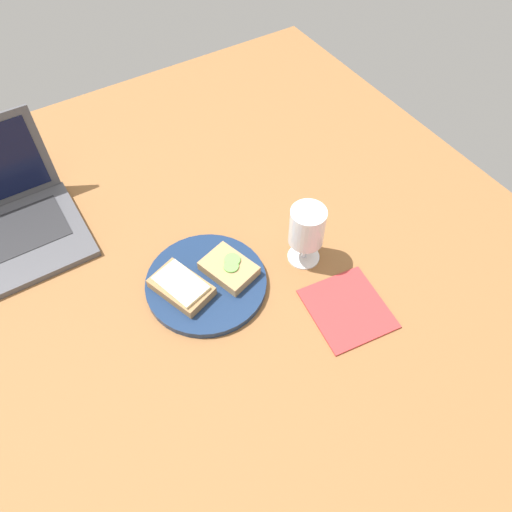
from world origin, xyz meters
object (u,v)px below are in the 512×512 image
(plate, at_px, (206,283))
(sandwich_with_cheese, at_px, (181,287))
(wine_glass, at_px, (307,229))
(napkin, at_px, (348,309))
(sandwich_with_cucumber, at_px, (229,268))

(plate, distance_m, sandwich_with_cheese, 0.06)
(wine_glass, xyz_separation_m, napkin, (-0.00, -0.15, -0.09))
(wine_glass, distance_m, napkin, 0.17)
(wine_glass, bearing_deg, sandwich_with_cheese, 169.30)
(napkin, bearing_deg, plate, 136.74)
(sandwich_with_cheese, bearing_deg, sandwich_with_cucumber, -5.07)
(sandwich_with_cucumber, distance_m, wine_glass, 0.17)
(sandwich_with_cheese, bearing_deg, plate, -5.10)
(wine_glass, relative_size, napkin, 0.89)
(plate, bearing_deg, napkin, -43.26)
(plate, distance_m, wine_glass, 0.23)
(napkin, bearing_deg, sandwich_with_cucumber, 129.31)
(sandwich_with_cucumber, distance_m, sandwich_with_cheese, 0.10)
(sandwich_with_cucumber, bearing_deg, sandwich_with_cheese, 174.93)
(wine_glass, bearing_deg, plate, 167.96)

